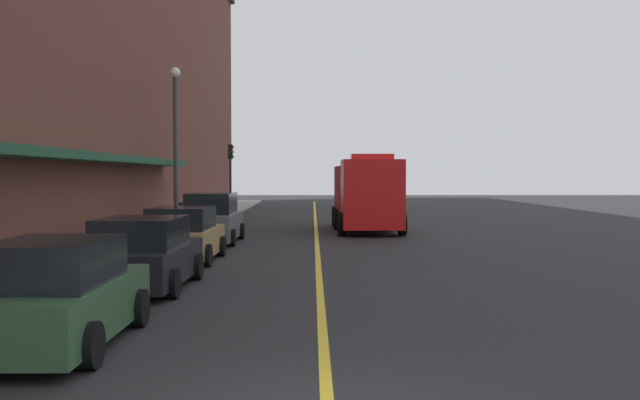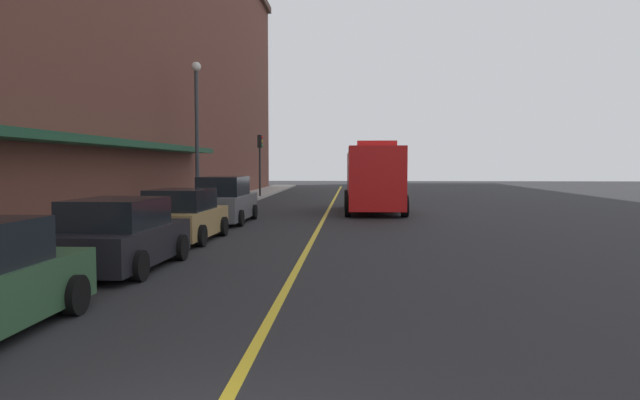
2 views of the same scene
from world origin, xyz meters
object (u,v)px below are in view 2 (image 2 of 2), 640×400
parked_car_1 (120,236)px  traffic_light_near (260,153)px  parking_meter_1 (198,195)px  street_lamp_left (197,121)px  parked_car_2 (183,216)px  parking_meter_0 (164,202)px  parked_car_3 (225,201)px  fire_truck (373,179)px

parked_car_1 → traffic_light_near: 28.38m
parking_meter_1 → street_lamp_left: (-0.60, 2.11, 3.34)m
parked_car_2 → parking_meter_0: 2.67m
street_lamp_left → traffic_light_near: (0.66, 14.24, -1.24)m
parked_car_1 → parking_meter_0: 7.43m
parked_car_3 → street_lamp_left: bearing=31.9°
parked_car_2 → parking_meter_1: bearing=12.6°
parking_meter_0 → parked_car_2: bearing=-59.6°
parked_car_2 → street_lamp_left: (-1.95, 9.01, 3.64)m
parked_car_1 → street_lamp_left: (-1.98, 14.01, 3.64)m
traffic_light_near → parked_car_2: bearing=-86.8°
parked_car_1 → parked_car_3: (0.02, 10.74, 0.11)m
parking_meter_0 → street_lamp_left: size_ratio=0.19×
street_lamp_left → parked_car_2: bearing=-77.8°
fire_truck → parking_meter_1: fire_truck is taller
parked_car_2 → fire_truck: (6.29, 11.37, 0.88)m
parked_car_3 → traffic_light_near: 17.71m
fire_truck → parking_meter_1: size_ratio=5.70×
fire_truck → parking_meter_0: size_ratio=5.70×
fire_truck → street_lamp_left: 9.01m
parking_meter_0 → parking_meter_1: size_ratio=1.00×
parked_car_3 → traffic_light_near: (-1.34, 17.51, 2.28)m
parking_meter_0 → traffic_light_near: 21.06m
parked_car_3 → parking_meter_1: 1.83m
parking_meter_1 → traffic_light_near: (0.06, 16.35, 2.10)m
fire_truck → street_lamp_left: (-8.24, -2.37, 2.76)m
parking_meter_0 → traffic_light_near: size_ratio=0.31×
fire_truck → parked_car_2: bearing=-30.0°
parking_meter_1 → parked_car_1: bearing=-83.4°
street_lamp_left → parking_meter_0: bearing=-84.9°
parked_car_1 → parked_car_2: 5.01m
street_lamp_left → traffic_light_near: 14.31m
parked_car_2 → traffic_light_near: bearing=4.7°
parked_car_3 → traffic_light_near: size_ratio=1.12×
parked_car_1 → parked_car_3: parked_car_3 is taller
parked_car_2 → street_lamp_left: 9.91m
traffic_light_near → street_lamp_left: bearing=-92.7°
parking_meter_0 → fire_truck: bearing=49.9°
fire_truck → parked_car_3: bearing=-49.0°
street_lamp_left → traffic_light_near: bearing=87.3°
parking_meter_0 → street_lamp_left: street_lamp_left is taller
parked_car_3 → parked_car_2: bearing=179.9°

